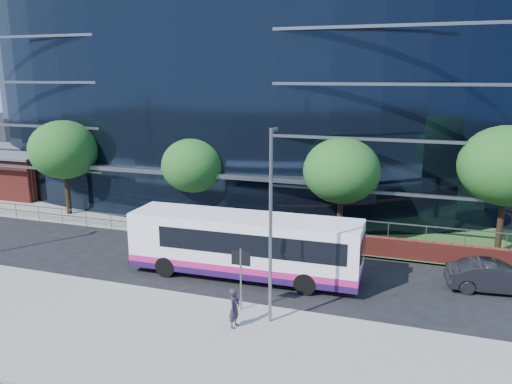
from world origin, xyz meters
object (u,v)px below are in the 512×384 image
(tree_far_d, at_px, (507,166))
(parked_car, at_px, (495,277))
(streetlight_east, at_px, (271,222))
(tree_far_c, at_px, (342,171))
(pedestrian, at_px, (234,308))
(city_bus, at_px, (246,245))
(brick_pavilion, at_px, (17,171))
(tree_far_a, at_px, (64,150))
(tree_far_b, at_px, (193,165))
(street_sign, at_px, (241,266))

(tree_far_d, bearing_deg, parked_car, -97.91)
(streetlight_east, bearing_deg, parked_car, 35.33)
(tree_far_c, bearing_deg, tree_far_d, 6.34)
(parked_car, height_order, pedestrian, pedestrian)
(tree_far_d, distance_m, city_bus, 15.23)
(brick_pavilion, bearing_deg, streetlight_east, -29.24)
(tree_far_c, height_order, pedestrian, tree_far_c)
(streetlight_east, distance_m, city_bus, 5.83)
(tree_far_a, bearing_deg, tree_far_b, 2.86)
(brick_pavilion, height_order, city_bus, brick_pavilion)
(tree_far_c, xyz_separation_m, tree_far_d, (9.00, 1.00, 0.65))
(tree_far_d, bearing_deg, streetlight_east, -129.40)
(brick_pavilion, relative_size, tree_far_d, 1.16)
(streetlight_east, bearing_deg, tree_far_c, 84.89)
(brick_pavilion, xyz_separation_m, tree_far_b, (19.00, -4.00, 2.27))
(tree_far_a, xyz_separation_m, pedestrian, (17.78, -12.11, -3.89))
(tree_far_d, height_order, streetlight_east, streetlight_east)
(tree_far_d, xyz_separation_m, streetlight_east, (-10.00, -12.17, -0.75))
(tree_far_b, xyz_separation_m, city_bus, (6.36, -7.25, -2.51))
(tree_far_d, bearing_deg, brick_pavilion, 174.74)
(pedestrian, bearing_deg, parked_car, -49.19)
(tree_far_a, relative_size, tree_far_c, 1.07)
(tree_far_b, bearing_deg, tree_far_a, -177.14)
(tree_far_c, bearing_deg, streetlight_east, -95.11)
(street_sign, xyz_separation_m, tree_far_c, (2.50, 10.59, 2.39))
(tree_far_b, bearing_deg, tree_far_d, 1.51)
(tree_far_d, bearing_deg, street_sign, -134.78)
(brick_pavilion, xyz_separation_m, tree_far_d, (38.00, -3.50, 3.25))
(brick_pavilion, relative_size, tree_far_b, 1.42)
(streetlight_east, relative_size, parked_car, 1.80)
(tree_far_a, xyz_separation_m, city_bus, (16.36, -6.75, -3.16))
(streetlight_east, height_order, pedestrian, streetlight_east)
(brick_pavilion, height_order, parked_car, brick_pavilion)
(tree_far_c, distance_m, pedestrian, 12.82)
(street_sign, xyz_separation_m, streetlight_east, (1.50, -0.59, 2.29))
(street_sign, xyz_separation_m, parked_car, (10.72, 5.95, -1.42))
(street_sign, relative_size, tree_far_b, 0.46)
(tree_far_b, relative_size, city_bus, 0.51)
(tree_far_c, bearing_deg, parked_car, -29.47)
(tree_far_a, bearing_deg, street_sign, -31.17)
(city_bus, distance_m, parked_car, 12.08)
(street_sign, height_order, pedestrian, street_sign)
(brick_pavilion, xyz_separation_m, street_sign, (26.50, -15.09, 0.21))
(tree_far_c, relative_size, streetlight_east, 0.81)
(tree_far_b, distance_m, city_bus, 9.97)
(tree_far_c, xyz_separation_m, streetlight_east, (-1.00, -11.17, -0.10))
(brick_pavilion, relative_size, tree_far_c, 1.32)
(tree_far_d, relative_size, parked_car, 1.68)
(tree_far_b, relative_size, tree_far_d, 0.81)
(brick_pavilion, bearing_deg, street_sign, -29.65)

